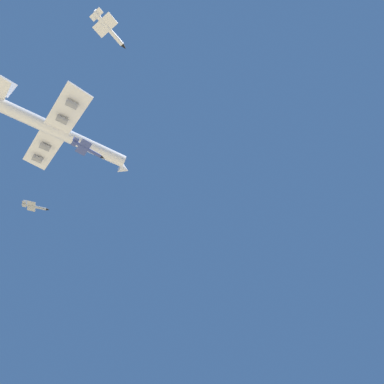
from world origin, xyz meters
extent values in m
cylinder|color=white|center=(35.77, 133.43, 141.18)|extent=(45.87, 58.27, 6.40)
cone|color=white|center=(61.00, 107.05, 141.18)|extent=(7.86, 7.65, 6.08)
cube|color=white|center=(34.47, 134.95, 140.22)|extent=(51.41, 49.91, 8.01)
cylinder|color=gray|center=(18.88, 120.04, 135.39)|extent=(5.40, 5.80, 3.00)
cylinder|color=gray|center=(26.77, 127.59, 136.72)|extent=(5.40, 5.80, 3.00)
cylinder|color=gray|center=(42.56, 142.69, 139.36)|extent=(5.40, 5.80, 3.00)
cylinder|color=gray|center=(50.45, 150.23, 140.69)|extent=(5.40, 5.80, 3.00)
cube|color=white|center=(14.32, 154.43, 149.32)|extent=(6.94, 7.13, 10.41)
cylinder|color=#38478C|center=(31.63, 113.27, 119.09)|extent=(9.89, 10.59, 1.50)
cone|color=black|center=(36.70, 107.74, 119.09)|extent=(2.46, 2.49, 1.50)
cube|color=#38478C|center=(30.62, 114.37, 118.89)|extent=(8.87, 8.65, 0.24)
cube|color=#38478C|center=(27.92, 117.32, 121.04)|extent=(1.77, 1.90, 2.60)
cube|color=#38478C|center=(27.92, 117.32, 119.29)|extent=(4.89, 4.72, 0.20)
cylinder|color=silver|center=(-13.51, 93.30, 123.87)|extent=(11.79, 8.21, 1.50)
cone|color=black|center=(-7.17, 89.30, 123.87)|extent=(2.49, 2.34, 1.50)
cube|color=silver|center=(-14.78, 94.10, 123.67)|extent=(7.99, 9.11, 0.24)
cube|color=silver|center=(-18.17, 96.24, 125.82)|extent=(2.14, 1.45, 2.60)
cube|color=silver|center=(-18.17, 96.24, 124.07)|extent=(4.25, 5.13, 0.20)
cylinder|color=#999EA3|center=(79.29, 161.98, 135.41)|extent=(6.63, 12.49, 1.50)
cone|color=black|center=(82.33, 155.12, 135.41)|extent=(2.18, 2.44, 1.50)
cube|color=#999EA3|center=(78.69, 163.35, 135.21)|extent=(9.10, 7.26, 0.24)
cube|color=#999EA3|center=(77.07, 167.01, 137.36)|extent=(1.15, 2.28, 2.60)
cube|color=#999EA3|center=(77.07, 167.01, 135.61)|extent=(5.20, 3.77, 0.20)
camera|label=1|loc=(-47.65, 61.84, 2.24)|focal=31.27mm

